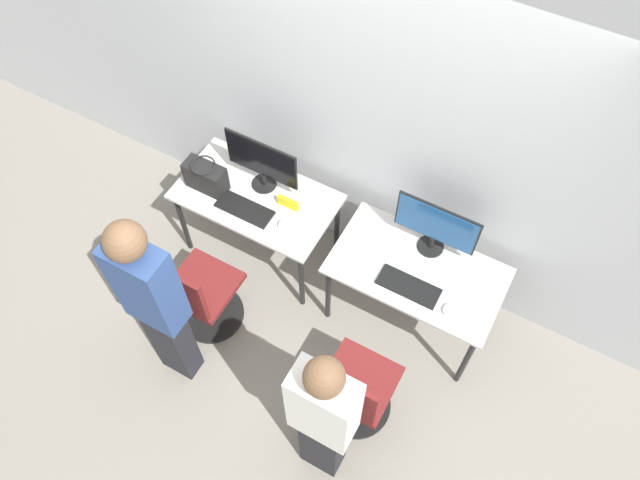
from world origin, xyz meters
The scene contains 16 objects.
ground_plane centered at (0.00, 0.00, 0.00)m, with size 20.00×20.00×0.00m, color gray.
wall_back centered at (0.00, 0.77, 1.40)m, with size 12.00×0.05×2.80m.
desk_left centered at (-0.63, 0.32, 0.63)m, with size 1.14×0.64×0.71m.
monitor_left centered at (-0.63, 0.44, 0.95)m, with size 0.56×0.18×0.44m.
keyboard_left centered at (-0.63, 0.18, 0.72)m, with size 0.41×0.16×0.02m.
mouse_left centered at (-0.34, 0.20, 0.72)m, with size 0.06×0.09×0.03m.
office_chair_left centered at (-0.65, -0.42, 0.38)m, with size 0.48×0.48×0.92m.
person_left centered at (-0.62, -0.79, 0.96)m, with size 0.36×0.23×1.74m.
desk_right centered at (0.63, 0.32, 0.63)m, with size 1.14×0.64×0.71m.
monitor_right centered at (0.63, 0.53, 0.95)m, with size 0.56×0.18×0.44m.
keyboard_right centered at (0.63, 0.17, 0.72)m, with size 0.41×0.16×0.02m.
mouse_right centered at (0.91, 0.14, 0.72)m, with size 0.06×0.09×0.03m.
office_chair_right centered at (0.61, -0.52, 0.38)m, with size 0.48×0.48×0.92m.
person_right centered at (0.58, -0.88, 0.86)m, with size 0.36×0.21×1.59m.
handbag centered at (-0.98, 0.22, 0.82)m, with size 0.30×0.18×0.25m.
placard_left centered at (-0.38, 0.35, 0.75)m, with size 0.16×0.03×0.08m.
Camera 1 is at (1.07, -1.80, 4.27)m, focal length 35.00 mm.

